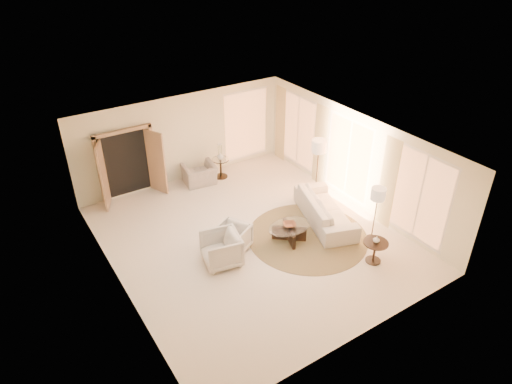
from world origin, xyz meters
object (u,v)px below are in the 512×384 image
floor_lamp_near (319,149)px  end_vase (376,240)px  end_table (375,248)px  side_vase (220,156)px  coffee_table (289,231)px  armchair_left (232,237)px  accent_chair (199,171)px  sofa (325,209)px  side_table (221,166)px  bowl (290,225)px  armchair_right (221,248)px  floor_lamp_far (378,196)px

floor_lamp_near → end_vase: size_ratio=10.39×
end_table → floor_lamp_near: 3.62m
side_vase → coffee_table: bearing=-92.6°
armchair_left → accent_chair: size_ratio=0.80×
armchair_left → sofa: bearing=57.1°
coffee_table → side_table: size_ratio=2.28×
armchair_left → coffee_table: 1.53m
coffee_table → bowl: (0.00, 0.00, 0.21)m
side_vase → side_table: bearing=90.0°
sofa → accent_chair: (-1.97, 3.81, 0.06)m
sofa → end_vase: (-0.14, -2.03, 0.29)m
accent_chair → coffee_table: (0.59, -4.00, -0.16)m
end_table → end_vase: (0.00, 0.00, 0.27)m
armchair_right → side_table: 4.40m
accent_chair → floor_lamp_far: (2.49, -5.13, 0.87)m
end_table → end_vase: 0.27m
floor_lamp_far → bowl: bearing=149.3°
accent_chair → end_table: accent_chair is taller
sofa → end_table: (-0.14, -2.03, 0.03)m
armchair_left → side_table: 3.92m
armchair_left → end_table: (2.70, -2.29, -0.00)m
accent_chair → bowl: 4.05m
side_table → end_vase: end_vase is taller
end_table → floor_lamp_far: (0.66, 0.72, 0.91)m
accent_chair → side_table: bearing=-172.9°
end_vase → end_table: bearing=0.0°
armchair_right → end_table: (3.18, -2.00, -0.05)m
floor_lamp_far → armchair_right: bearing=161.5°
coffee_table → end_vase: (1.24, -1.84, 0.38)m
armchair_right → side_vase: 4.41m
side_vase → armchair_right: bearing=-118.9°
end_table → armchair_right: bearing=147.9°
side_table → side_vase: size_ratio=2.86×
armchair_right → end_table: bearing=69.6°
sofa → floor_lamp_far: bearing=-140.2°
floor_lamp_near → bowl: 2.79m
floor_lamp_far → bowl: (-1.90, 1.13, -0.82)m
bowl → end_vase: (1.24, -1.84, 0.18)m
sofa → side_table: size_ratio=3.88×
armchair_right → bowl: bearing=97.2°
accent_chair → floor_lamp_near: 3.86m
accent_chair → floor_lamp_far: size_ratio=0.65×
accent_chair → end_table: bearing=114.5°
armchair_left → end_vase: (2.70, -2.29, 0.26)m
side_table → floor_lamp_near: bearing=-52.6°
side_table → armchair_right: bearing=-118.9°
armchair_left → floor_lamp_far: (3.36, -1.57, 0.91)m
armchair_right → end_vase: armchair_right is taller
bowl → end_vase: size_ratio=1.92×
side_table → coffee_table: bearing=-92.6°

